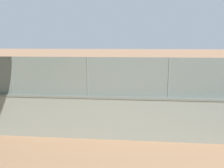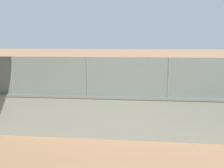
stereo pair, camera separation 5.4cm
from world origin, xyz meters
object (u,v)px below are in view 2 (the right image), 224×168
player_near_wall_returning (60,81)px  courtside_bench (114,113)px  player_at_service_line (68,85)px  sports_ball (75,104)px  player_foreground_swinging (205,83)px

player_near_wall_returning → courtside_bench: player_near_wall_returning is taller
player_at_service_line → sports_ball: player_at_service_line is taller
player_foreground_swinging → player_at_service_line: bearing=12.9°
courtside_bench → player_foreground_swinging: bearing=-132.6°
player_near_wall_returning → sports_ball: (-2.35, 3.85, -0.87)m
player_near_wall_returning → courtside_bench: bearing=128.0°
player_foreground_swinging → courtside_bench: size_ratio=1.02×
player_foreground_swinging → player_near_wall_returning: bearing=1.2°
player_at_service_line → courtside_bench: bearing=130.0°
player_foreground_swinging → courtside_bench: bearing=47.4°
player_at_service_line → player_foreground_swinging: (-10.24, -2.35, -0.05)m
player_near_wall_returning → sports_ball: bearing=121.3°
player_foreground_swinging → sports_ball: (9.27, 4.09, -0.94)m
player_near_wall_returning → sports_ball: player_near_wall_returning is taller
player_near_wall_returning → sports_ball: 4.59m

